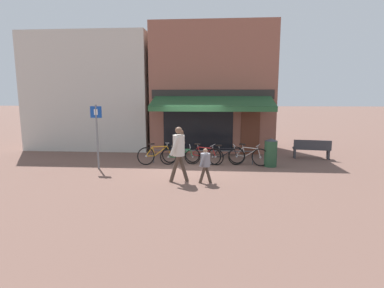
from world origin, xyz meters
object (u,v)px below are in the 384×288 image
at_px(bicycle_red, 203,155).
at_px(litter_bin, 271,152).
at_px(bicycle_orange, 158,154).
at_px(park_bench, 312,149).
at_px(pedestrian_adult, 179,148).
at_px(pedestrian_child, 205,162).
at_px(parking_sign, 97,130).
at_px(bicycle_green, 180,156).
at_px(bicycle_silver, 248,156).
at_px(bicycle_black, 225,156).

xyz_separation_m(bicycle_red, litter_bin, (2.71, -0.25, 0.19)).
distance_m(bicycle_orange, park_bench, 6.90).
xyz_separation_m(pedestrian_adult, pedestrian_child, (0.87, -0.07, -0.44)).
bearing_deg(pedestrian_adult, park_bench, 41.05).
height_order(bicycle_red, litter_bin, litter_bin).
distance_m(parking_sign, park_bench, 9.31).
bearing_deg(pedestrian_child, bicycle_green, 121.53).
xyz_separation_m(bicycle_silver, litter_bin, (0.87, -0.20, 0.18)).
relative_size(bicycle_orange, park_bench, 1.00).
bearing_deg(bicycle_green, pedestrian_child, -74.80).
distance_m(bicycle_silver, pedestrian_child, 3.19).
relative_size(pedestrian_child, litter_bin, 1.01).
relative_size(bicycle_black, pedestrian_child, 1.47).
height_order(bicycle_black, bicycle_silver, bicycle_silver).
relative_size(bicycle_green, bicycle_black, 0.99).
relative_size(litter_bin, park_bench, 0.70).
height_order(bicycle_red, pedestrian_adult, pedestrian_adult).
distance_m(pedestrian_adult, parking_sign, 3.71).
bearing_deg(bicycle_red, bicycle_silver, 20.65).
relative_size(bicycle_green, parking_sign, 0.67).
bearing_deg(bicycle_red, bicycle_green, -145.02).
relative_size(bicycle_orange, bicycle_green, 0.98).
bearing_deg(litter_bin, bicycle_orange, 178.02).
height_order(bicycle_green, park_bench, park_bench).
distance_m(pedestrian_child, litter_bin, 3.57).
bearing_deg(bicycle_green, park_bench, 7.37).
xyz_separation_m(bicycle_orange, bicycle_green, (0.95, -0.13, -0.03)).
bearing_deg(bicycle_orange, bicycle_silver, -27.11).
height_order(bicycle_silver, parking_sign, parking_sign).
bearing_deg(parking_sign, bicycle_silver, 10.37).
xyz_separation_m(bicycle_red, park_bench, (4.83, 1.42, 0.08)).
relative_size(bicycle_orange, bicycle_black, 0.97).
distance_m(bicycle_orange, litter_bin, 4.61).
bearing_deg(bicycle_silver, bicycle_black, -150.50).
bearing_deg(bicycle_orange, pedestrian_child, -79.95).
distance_m(bicycle_red, parking_sign, 4.36).
bearing_deg(park_bench, pedestrian_adult, -135.65).
bearing_deg(pedestrian_child, bicycle_orange, 135.63).
relative_size(bicycle_silver, park_bench, 0.99).
bearing_deg(litter_bin, park_bench, 38.14).
height_order(litter_bin, park_bench, litter_bin).
relative_size(bicycle_orange, bicycle_silver, 1.01).
bearing_deg(bicycle_silver, parking_sign, -145.47).
relative_size(bicycle_red, parking_sign, 0.68).
relative_size(pedestrian_child, park_bench, 0.70).
bearing_deg(pedestrian_adult, bicycle_silver, 50.39).
relative_size(bicycle_red, pedestrian_adult, 0.92).
distance_m(bicycle_red, bicycle_black, 0.88).
bearing_deg(bicycle_red, pedestrian_adult, -82.69).
bearing_deg(bicycle_silver, park_bench, 50.38).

